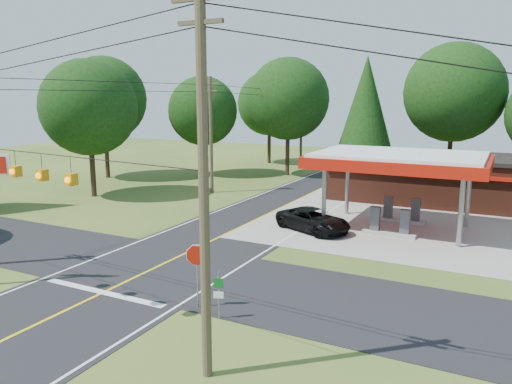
% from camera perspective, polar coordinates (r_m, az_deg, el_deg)
% --- Properties ---
extents(ground, '(120.00, 120.00, 0.00)m').
position_cam_1_polar(ground, '(25.46, -11.38, -8.49)').
color(ground, '#3B561E').
rests_on(ground, ground).
extents(main_highway, '(8.00, 120.00, 0.02)m').
position_cam_1_polar(main_highway, '(25.45, -11.38, -8.47)').
color(main_highway, black).
rests_on(main_highway, ground).
extents(cross_road, '(70.00, 7.00, 0.02)m').
position_cam_1_polar(cross_road, '(25.45, -11.38, -8.46)').
color(cross_road, black).
rests_on(cross_road, ground).
extents(lane_center_yellow, '(0.15, 110.00, 0.00)m').
position_cam_1_polar(lane_center_yellow, '(25.45, -11.38, -8.43)').
color(lane_center_yellow, yellow).
rests_on(lane_center_yellow, main_highway).
extents(gas_canopy, '(10.60, 7.40, 4.88)m').
position_cam_1_polar(gas_canopy, '(32.53, 16.03, 3.26)').
color(gas_canopy, gray).
rests_on(gas_canopy, ground).
extents(convenience_store, '(16.40, 7.55, 3.80)m').
position_cam_1_polar(convenience_store, '(42.47, 19.83, 1.54)').
color(convenience_store, '#542618').
rests_on(convenience_store, ground).
extents(utility_pole_near_right, '(1.80, 0.30, 11.50)m').
position_cam_1_polar(utility_pole_near_right, '(14.16, -6.01, 1.06)').
color(utility_pole_near_right, '#473828').
rests_on(utility_pole_near_right, ground).
extents(utility_pole_far_left, '(1.80, 0.30, 10.00)m').
position_cam_1_polar(utility_pole_far_left, '(43.48, -5.17, 6.71)').
color(utility_pole_far_left, '#473828').
rests_on(utility_pole_far_left, ground).
extents(utility_pole_north, '(0.30, 0.30, 9.50)m').
position_cam_1_polar(utility_pole_north, '(57.99, 5.18, 7.31)').
color(utility_pole_north, '#473828').
rests_on(utility_pole_north, ground).
extents(overhead_beacons, '(17.04, 2.04, 1.03)m').
position_cam_1_polar(overhead_beacons, '(20.64, -24.67, 3.93)').
color(overhead_beacons, black).
rests_on(overhead_beacons, ground).
extents(treeline_backdrop, '(70.27, 51.59, 13.30)m').
position_cam_1_polar(treeline_backdrop, '(45.03, 8.68, 9.69)').
color(treeline_backdrop, '#332316').
rests_on(treeline_backdrop, ground).
extents(suv_car, '(6.71, 6.71, 1.41)m').
position_cam_1_polar(suv_car, '(31.53, 6.55, -3.21)').
color(suv_car, black).
rests_on(suv_car, ground).
extents(octagonal_stop_sign, '(0.86, 0.38, 2.67)m').
position_cam_1_polar(octagonal_stop_sign, '(19.98, -6.78, -7.74)').
color(octagonal_stop_sign, gray).
rests_on(octagonal_stop_sign, ground).
extents(route_sign_post, '(0.37, 0.16, 1.89)m').
position_cam_1_polar(route_sign_post, '(19.23, -4.29, -11.29)').
color(route_sign_post, gray).
rests_on(route_sign_post, ground).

